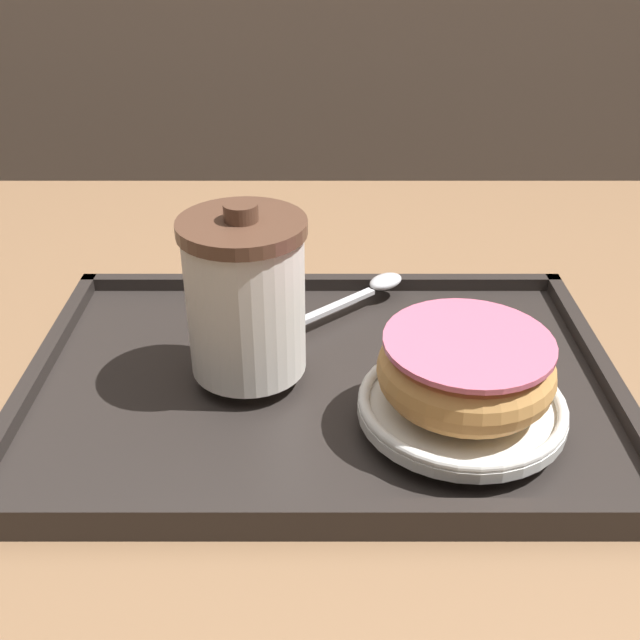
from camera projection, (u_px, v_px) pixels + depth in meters
cafe_table at (300, 515)px, 0.69m from camera, size 1.00×0.89×0.70m
serving_tray at (320, 383)px, 0.58m from camera, size 0.45×0.31×0.02m
coffee_cup_front at (244, 296)px, 0.54m from camera, size 0.09×0.09×0.13m
plate_with_chocolate_donut at (460, 405)px, 0.52m from camera, size 0.14×0.14×0.01m
donut_chocolate_glazed at (464, 368)px, 0.50m from camera, size 0.12×0.12×0.05m
spoon at (370, 288)px, 0.67m from camera, size 0.11×0.10×0.01m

